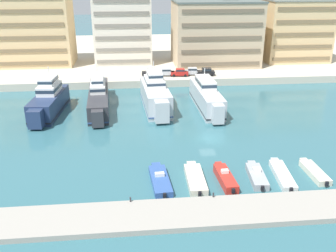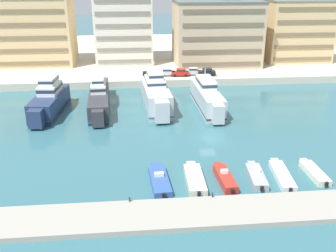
# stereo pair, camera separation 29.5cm
# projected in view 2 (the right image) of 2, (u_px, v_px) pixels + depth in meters

# --- Properties ---
(ground_plane) EXTENTS (400.00, 400.00, 0.00)m
(ground_plane) POSITION_uv_depth(u_px,v_px,m) (208.00, 138.00, 59.76)
(ground_plane) COLOR #336670
(quay_promenade) EXTENTS (180.00, 70.00, 1.69)m
(quay_promenade) POSITION_uv_depth(u_px,v_px,m) (169.00, 54.00, 118.86)
(quay_promenade) COLOR beige
(quay_promenade) RESTS_ON ground
(pier_dock) EXTENTS (120.00, 5.50, 0.64)m
(pier_dock) POSITION_uv_depth(u_px,v_px,m) (244.00, 211.00, 40.97)
(pier_dock) COLOR #9E998E
(pier_dock) RESTS_ON ground
(yacht_navy_far_left) EXTENTS (5.49, 17.18, 8.49)m
(yacht_navy_far_left) POSITION_uv_depth(u_px,v_px,m) (49.00, 101.00, 69.75)
(yacht_navy_far_left) COLOR navy
(yacht_navy_far_left) RESTS_ON ground
(yacht_charcoal_left) EXTENTS (4.78, 22.69, 7.69)m
(yacht_charcoal_left) POSITION_uv_depth(u_px,v_px,m) (99.00, 96.00, 73.03)
(yacht_charcoal_left) COLOR #333338
(yacht_charcoal_left) RESTS_ON ground
(yacht_silver_mid_left) EXTENTS (5.43, 18.40, 8.80)m
(yacht_silver_mid_left) POSITION_uv_depth(u_px,v_px,m) (156.00, 95.00, 72.28)
(yacht_silver_mid_left) COLOR silver
(yacht_silver_mid_left) RESTS_ON ground
(yacht_silver_center_left) EXTENTS (4.07, 19.48, 7.34)m
(yacht_silver_center_left) POSITION_uv_depth(u_px,v_px,m) (207.00, 97.00, 72.57)
(yacht_silver_center_left) COLOR silver
(yacht_silver_center_left) RESTS_ON ground
(motorboat_blue_far_left) EXTENTS (2.58, 8.16, 1.25)m
(motorboat_blue_far_left) POSITION_uv_depth(u_px,v_px,m) (159.00, 180.00, 46.98)
(motorboat_blue_far_left) COLOR #33569E
(motorboat_blue_far_left) RESTS_ON ground
(motorboat_cream_left) EXTENTS (2.29, 7.95, 0.94)m
(motorboat_cream_left) POSITION_uv_depth(u_px,v_px,m) (195.00, 179.00, 47.10)
(motorboat_cream_left) COLOR beige
(motorboat_cream_left) RESTS_ON ground
(motorboat_red_mid_left) EXTENTS (1.89, 7.06, 1.53)m
(motorboat_red_mid_left) POSITION_uv_depth(u_px,v_px,m) (225.00, 178.00, 47.13)
(motorboat_red_mid_left) COLOR red
(motorboat_red_mid_left) RESTS_ON ground
(motorboat_grey_center_left) EXTENTS (2.41, 6.92, 1.48)m
(motorboat_grey_center_left) POSITION_uv_depth(u_px,v_px,m) (256.00, 176.00, 47.78)
(motorboat_grey_center_left) COLOR #9EA3A8
(motorboat_grey_center_left) RESTS_ON ground
(motorboat_white_center) EXTENTS (2.56, 8.23, 0.84)m
(motorboat_white_center) POSITION_uv_depth(u_px,v_px,m) (282.00, 175.00, 48.13)
(motorboat_white_center) COLOR white
(motorboat_white_center) RESTS_ON ground
(motorboat_cream_center_right) EXTENTS (1.82, 6.82, 0.85)m
(motorboat_cream_center_right) POSITION_uv_depth(u_px,v_px,m) (314.00, 172.00, 48.74)
(motorboat_cream_center_right) COLOR beige
(motorboat_cream_center_right) RESTS_ON ground
(car_black_far_left) EXTENTS (4.20, 2.12, 1.80)m
(car_black_far_left) POSITION_uv_depth(u_px,v_px,m) (152.00, 72.00, 89.04)
(car_black_far_left) COLOR black
(car_black_far_left) RESTS_ON quay_promenade
(car_silver_left) EXTENTS (4.17, 2.06, 1.80)m
(car_silver_left) POSITION_uv_depth(u_px,v_px,m) (167.00, 72.00, 89.29)
(car_silver_left) COLOR #B7BCC1
(car_silver_left) RESTS_ON quay_promenade
(car_red_mid_left) EXTENTS (4.22, 2.18, 1.80)m
(car_red_mid_left) POSITION_uv_depth(u_px,v_px,m) (180.00, 72.00, 89.07)
(car_red_mid_left) COLOR red
(car_red_mid_left) RESTS_ON quay_promenade
(car_silver_center_left) EXTENTS (4.21, 2.16, 1.80)m
(car_silver_center_left) POSITION_uv_depth(u_px,v_px,m) (193.00, 71.00, 90.03)
(car_silver_center_left) COLOR #B7BCC1
(car_silver_center_left) RESTS_ON quay_promenade
(car_black_center) EXTENTS (4.17, 2.07, 1.80)m
(car_black_center) POSITION_uv_depth(u_px,v_px,m) (207.00, 72.00, 89.53)
(car_black_center) COLOR black
(car_black_center) RESTS_ON quay_promenade
(apartment_block_far_left) EXTENTS (21.65, 12.85, 21.51)m
(apartment_block_far_left) POSITION_uv_depth(u_px,v_px,m) (32.00, 27.00, 97.93)
(apartment_block_far_left) COLOR #E0BC84
(apartment_block_far_left) RESTS_ON quay_promenade
(apartment_block_left) EXTENTS (15.29, 13.07, 23.54)m
(apartment_block_left) POSITION_uv_depth(u_px,v_px,m) (123.00, 22.00, 100.09)
(apartment_block_left) COLOR silver
(apartment_block_left) RESTS_ON quay_promenade
(apartment_block_mid_left) EXTENTS (22.25, 16.53, 18.45)m
(apartment_block_mid_left) POSITION_uv_depth(u_px,v_px,m) (216.00, 32.00, 99.30)
(apartment_block_mid_left) COLOR #C6AD89
(apartment_block_mid_left) RESTS_ON quay_promenade
(apartment_block_center_left) EXTENTS (17.67, 15.24, 18.48)m
(apartment_block_center_left) POSITION_uv_depth(u_px,v_px,m) (294.00, 29.00, 104.33)
(apartment_block_center_left) COLOR #E0BC84
(apartment_block_center_left) RESTS_ON quay_promenade
(bollard_west) EXTENTS (0.20, 0.20, 0.61)m
(bollard_west) POSITION_uv_depth(u_px,v_px,m) (130.00, 199.00, 41.96)
(bollard_west) COLOR #2D2D33
(bollard_west) RESTS_ON pier_dock
(bollard_west_mid) EXTENTS (0.20, 0.20, 0.61)m
(bollard_west_mid) POSITION_uv_depth(u_px,v_px,m) (213.00, 195.00, 42.77)
(bollard_west_mid) COLOR #2D2D33
(bollard_west_mid) RESTS_ON pier_dock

